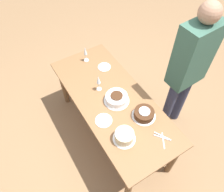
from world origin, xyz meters
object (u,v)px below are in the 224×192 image
Objects in this scene: cake_back_decorated at (124,136)px; wine_glass_far at (98,81)px; person_cutting at (189,65)px; cake_center_white at (117,98)px; cake_front_chocolate at (144,114)px; wine_glass_near at (85,52)px.

wine_glass_far is (0.66, -0.10, 0.09)m from cake_back_decorated.
person_cutting reaches higher than wine_glass_far.
person_cutting is at bearing -77.25° from cake_back_decorated.
wine_glass_far is (0.24, 0.08, 0.10)m from cake_center_white.
cake_front_chocolate is at bearing -157.02° from cake_center_white.
wine_glass_far reaches higher than cake_back_decorated.
cake_center_white is 1.34× the size of wine_glass_far.
person_cutting reaches higher than wine_glass_near.
cake_front_chocolate is at bearing 6.58° from person_cutting.
cake_back_decorated is 0.68m from wine_glass_far.
cake_center_white is at bearing 178.83° from wine_glass_near.
person_cutting reaches higher than cake_back_decorated.
cake_front_chocolate is at bearing -70.53° from cake_back_decorated.
person_cutting is (0.10, -0.61, 0.29)m from cake_front_chocolate.
person_cutting is (0.21, -0.92, 0.27)m from cake_back_decorated.
cake_front_chocolate is 1.16× the size of wine_glass_near.
cake_back_decorated is 0.98m from person_cutting.
cake_back_decorated is 1.07× the size of wine_glass_far.
wine_glass_far reaches higher than cake_center_white.
cake_back_decorated is at bearing 171.43° from wine_glass_far.
cake_back_decorated is at bearing 156.76° from cake_center_white.
wine_glass_near reaches higher than wine_glass_far.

